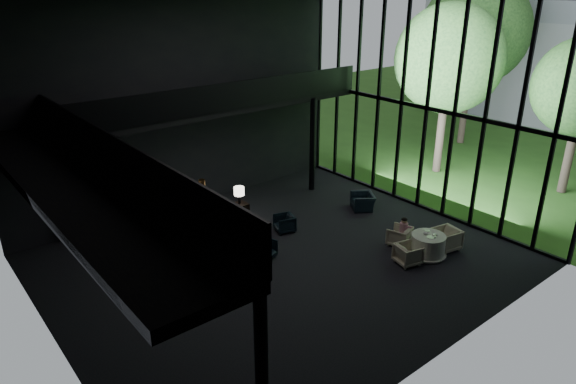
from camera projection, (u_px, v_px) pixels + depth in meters
floor at (283, 260)px, 16.71m from camera, size 14.00×12.00×0.02m
wall_back at (184, 106)px, 19.49m from camera, size 14.00×0.04×8.00m
wall_front at (458, 205)px, 10.88m from camera, size 14.00×0.04×8.00m
wall_left at (30, 201)px, 11.10m from camera, size 0.04×12.00×8.00m
curtain_wall at (427, 108)px, 19.24m from camera, size 0.20×12.00×8.00m
mezzanine_left at (76, 190)px, 11.69m from camera, size 2.00×12.00×0.25m
mezzanine_back at (221, 107)px, 19.36m from camera, size 12.00×2.00×0.25m
railing_left at (116, 156)px, 12.04m from camera, size 0.06×12.00×1.00m
railing_back at (235, 96)px, 18.41m from camera, size 12.00×0.06×1.00m
column_sw at (262, 377)px, 8.94m from camera, size 0.24×0.24×4.00m
column_nw at (59, 188)px, 17.12m from camera, size 0.24×0.24×4.00m
column_ne at (312, 145)px, 21.62m from camera, size 0.24×0.24×4.00m
tree_near at (449, 59)px, 22.57m from camera, size 4.80×4.80×7.65m
tree_far at (475, 32)px, 26.64m from camera, size 5.60×5.60×8.80m
console at (203, 221)px, 18.65m from camera, size 2.09×0.48×0.67m
bronze_urn at (203, 199)px, 18.26m from camera, size 0.69×0.69×1.29m
side_table_left at (162, 234)px, 17.78m from camera, size 0.50×0.50×0.55m
table_lamp_left at (161, 215)px, 17.47m from camera, size 0.39×0.39×0.66m
side_table_right at (240, 211)px, 19.58m from camera, size 0.53×0.53×0.58m
table_lamp_right at (239, 192)px, 19.31m from camera, size 0.40×0.40×0.66m
sofa at (223, 222)px, 18.16m from camera, size 2.61×1.01×0.99m
lounge_armchair_west at (212, 254)px, 16.31m from camera, size 0.69×0.73×0.70m
lounge_armchair_east at (284, 223)px, 18.51m from camera, size 0.70×0.72×0.60m
lounge_armchair_south at (264, 250)px, 16.68m from camera, size 0.74×0.72×0.63m
window_armchair at (363, 200)px, 20.32m from camera, size 0.94×1.02×0.75m
coffee_table at (244, 241)px, 17.52m from camera, size 1.01×1.01×0.36m
dining_table at (428, 247)px, 16.83m from camera, size 1.26×1.26×0.75m
dining_chair_north at (399, 236)px, 17.53m from camera, size 0.83×0.80×0.69m
dining_chair_east at (446, 237)px, 17.22m from camera, size 0.93×0.97×0.86m
dining_chair_west at (408, 254)px, 16.35m from camera, size 0.80×0.83×0.71m
child at (404, 226)px, 17.33m from camera, size 0.28×0.28×0.60m
plate_a at (430, 237)px, 16.53m from camera, size 0.26×0.26×0.02m
plate_b at (427, 230)px, 16.99m from camera, size 0.26×0.26×0.01m
saucer at (435, 234)px, 16.72m from camera, size 0.21×0.21×0.01m
coffee_cup at (437, 234)px, 16.64m from camera, size 0.09×0.09×0.06m
cereal_bowl at (425, 233)px, 16.72m from camera, size 0.14×0.14×0.07m
cream_pot at (435, 237)px, 16.48m from camera, size 0.07×0.07×0.07m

